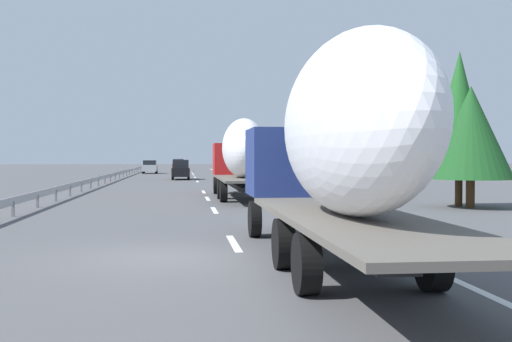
% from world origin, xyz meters
% --- Properties ---
extents(ground_plane, '(260.00, 260.00, 0.00)m').
position_xyz_m(ground_plane, '(40.00, 0.00, 0.00)').
color(ground_plane, '#4C4C4F').
extents(lane_stripe_0, '(3.20, 0.20, 0.01)m').
position_xyz_m(lane_stripe_0, '(2.00, -1.80, 0.00)').
color(lane_stripe_0, white).
rests_on(lane_stripe_0, ground_plane).
extents(lane_stripe_1, '(3.20, 0.20, 0.01)m').
position_xyz_m(lane_stripe_1, '(12.21, -1.80, 0.00)').
color(lane_stripe_1, white).
rests_on(lane_stripe_1, ground_plane).
extents(lane_stripe_2, '(3.20, 0.20, 0.01)m').
position_xyz_m(lane_stripe_2, '(19.56, -1.80, 0.00)').
color(lane_stripe_2, white).
rests_on(lane_stripe_2, ground_plane).
extents(lane_stripe_3, '(3.20, 0.20, 0.01)m').
position_xyz_m(lane_stripe_3, '(26.04, -1.80, 0.00)').
color(lane_stripe_3, white).
rests_on(lane_stripe_3, ground_plane).
extents(lane_stripe_4, '(3.20, 0.20, 0.01)m').
position_xyz_m(lane_stripe_4, '(42.85, -1.80, 0.00)').
color(lane_stripe_4, white).
rests_on(lane_stripe_4, ground_plane).
extents(lane_stripe_5, '(3.20, 0.20, 0.01)m').
position_xyz_m(lane_stripe_5, '(54.02, -1.80, 0.00)').
color(lane_stripe_5, white).
rests_on(lane_stripe_5, ground_plane).
extents(lane_stripe_6, '(3.20, 0.20, 0.01)m').
position_xyz_m(lane_stripe_6, '(63.34, -1.80, 0.00)').
color(lane_stripe_6, white).
rests_on(lane_stripe_6, ground_plane).
extents(lane_stripe_7, '(3.20, 0.20, 0.01)m').
position_xyz_m(lane_stripe_7, '(70.49, -1.80, 0.00)').
color(lane_stripe_7, white).
rests_on(lane_stripe_7, ground_plane).
extents(lane_stripe_8, '(3.20, 0.20, 0.01)m').
position_xyz_m(lane_stripe_8, '(76.76, -1.80, 0.00)').
color(lane_stripe_8, white).
rests_on(lane_stripe_8, ground_plane).
extents(lane_stripe_9, '(3.20, 0.20, 0.01)m').
position_xyz_m(lane_stripe_9, '(83.58, -1.80, 0.00)').
color(lane_stripe_9, white).
rests_on(lane_stripe_9, ground_plane).
extents(edge_line_right, '(110.00, 0.20, 0.01)m').
position_xyz_m(edge_line_right, '(45.00, -5.50, 0.00)').
color(edge_line_right, white).
rests_on(edge_line_right, ground_plane).
extents(truck_lead, '(12.97, 2.55, 4.27)m').
position_xyz_m(truck_lead, '(19.20, -3.60, 2.40)').
color(truck_lead, '#B21919').
rests_on(truck_lead, ground_plane).
extents(truck_trailing, '(14.08, 2.55, 4.61)m').
position_xyz_m(truck_trailing, '(-1.94, -3.60, 2.59)').
color(truck_trailing, navy).
rests_on(truck_trailing, ground_plane).
extents(car_red_compact, '(4.56, 1.85, 1.88)m').
position_xyz_m(car_red_compact, '(82.43, 0.20, 0.95)').
color(car_red_compact, red).
rests_on(car_red_compact, ground_plane).
extents(car_black_suv, '(4.71, 1.76, 1.96)m').
position_xyz_m(car_black_suv, '(47.91, -0.27, 0.98)').
color(car_black_suv, black).
rests_on(car_black_suv, ground_plane).
extents(car_silver_hatch, '(4.38, 1.90, 1.77)m').
position_xyz_m(car_silver_hatch, '(69.91, 3.86, 0.90)').
color(car_silver_hatch, '#ADB2B7').
rests_on(car_silver_hatch, ground_plane).
extents(road_sign, '(0.10, 0.90, 2.93)m').
position_xyz_m(road_sign, '(44.52, -6.70, 2.04)').
color(road_sign, gray).
rests_on(road_sign, ground_plane).
extents(tree_0, '(3.85, 3.85, 6.62)m').
position_xyz_m(tree_0, '(32.41, -10.98, 3.99)').
color(tree_0, '#472D19').
rests_on(tree_0, ground_plane).
extents(tree_1, '(2.74, 2.74, 7.14)m').
position_xyz_m(tree_1, '(12.90, -13.05, 4.38)').
color(tree_1, '#472D19').
rests_on(tree_1, ground_plane).
extents(tree_2, '(3.03, 3.03, 6.63)m').
position_xyz_m(tree_2, '(22.22, -9.71, 4.26)').
color(tree_2, '#472D19').
rests_on(tree_2, ground_plane).
extents(tree_3, '(3.76, 3.76, 5.45)m').
position_xyz_m(tree_3, '(12.13, -13.24, 3.36)').
color(tree_3, '#472D19').
rests_on(tree_3, ground_plane).
extents(tree_4, '(3.96, 3.96, 6.83)m').
position_xyz_m(tree_4, '(58.37, -13.29, 4.16)').
color(tree_4, '#472D19').
rests_on(tree_4, ground_plane).
extents(tree_5, '(2.77, 2.77, 6.30)m').
position_xyz_m(tree_5, '(68.02, -10.31, 4.01)').
color(tree_5, '#472D19').
rests_on(tree_5, ground_plane).
extents(guardrail_median, '(94.00, 0.10, 0.76)m').
position_xyz_m(guardrail_median, '(43.00, 6.00, 0.58)').
color(guardrail_median, '#9EA0A5').
rests_on(guardrail_median, ground_plane).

